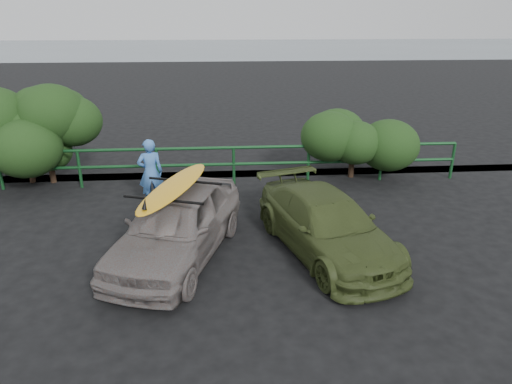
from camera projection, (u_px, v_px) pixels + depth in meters
ground at (182, 289)px, 7.55m from camera, size 80.00×80.00×0.00m
ocean at (216, 48)px, 63.33m from camera, size 200.00×200.00×0.00m
guardrail at (196, 166)px, 12.01m from camera, size 14.00×0.08×1.04m
shrub_left at (9, 140)px, 11.80m from camera, size 3.20×2.40×2.44m
shrub_right at (377, 139)px, 12.64m from camera, size 3.20×2.40×2.03m
sedan at (177, 225)px, 8.33m from camera, size 2.68×4.15×1.31m
olive_vehicle at (326, 224)px, 8.56m from camera, size 2.62×4.14×1.12m
man at (151, 172)px, 10.66m from camera, size 0.66×0.51×1.60m
roof_rack at (175, 190)px, 8.08m from camera, size 1.69×1.41×0.05m
surfboard at (174, 187)px, 8.06m from camera, size 1.38×2.74×0.08m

